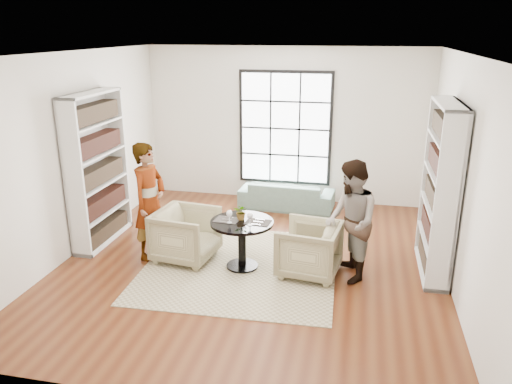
% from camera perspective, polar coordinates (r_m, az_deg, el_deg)
% --- Properties ---
extents(ground, '(6.00, 6.00, 0.00)m').
position_cam_1_polar(ground, '(7.49, -0.40, -8.01)').
color(ground, '#5B2F15').
extents(room_shell, '(6.00, 6.01, 6.00)m').
position_cam_1_polar(room_shell, '(7.53, 0.46, 2.41)').
color(room_shell, silver).
rests_on(room_shell, ground).
extents(rug, '(2.83, 2.83, 0.01)m').
position_cam_1_polar(rug, '(7.36, -1.79, -8.45)').
color(rug, tan).
rests_on(rug, ground).
extents(pedestal_table, '(0.90, 0.90, 0.72)m').
position_cam_1_polar(pedestal_table, '(7.12, -1.61, -4.83)').
color(pedestal_table, black).
rests_on(pedestal_table, ground).
extents(sofa, '(1.82, 0.79, 0.52)m').
position_cam_1_polar(sofa, '(9.60, 3.53, -0.33)').
color(sofa, slate).
rests_on(sofa, ground).
extents(armchair_left, '(0.96, 0.94, 0.78)m').
position_cam_1_polar(armchair_left, '(7.50, -7.98, -4.87)').
color(armchair_left, tan).
rests_on(armchair_left, ground).
extents(armchair_right, '(0.93, 0.91, 0.75)m').
position_cam_1_polar(armchair_right, '(7.04, 6.06, -6.53)').
color(armchair_right, tan).
rests_on(armchair_right, ground).
extents(person_left, '(0.55, 0.72, 1.76)m').
position_cam_1_polar(person_left, '(7.52, -12.08, -1.03)').
color(person_left, gray).
rests_on(person_left, ground).
extents(person_right, '(0.85, 0.97, 1.68)m').
position_cam_1_polar(person_right, '(6.83, 10.79, -3.34)').
color(person_right, gray).
rests_on(person_right, ground).
extents(placemat_left, '(0.36, 0.29, 0.01)m').
position_cam_1_polar(placemat_left, '(7.10, -3.34, -3.20)').
color(placemat_left, '#262421').
rests_on(placemat_left, pedestal_table).
extents(placemat_right, '(0.36, 0.29, 0.01)m').
position_cam_1_polar(placemat_right, '(7.00, 0.23, -3.47)').
color(placemat_right, '#262421').
rests_on(placemat_right, pedestal_table).
extents(cutlery_left, '(0.16, 0.23, 0.01)m').
position_cam_1_polar(cutlery_left, '(7.09, -3.34, -3.14)').
color(cutlery_left, silver).
rests_on(cutlery_left, placemat_left).
extents(cutlery_right, '(0.16, 0.23, 0.01)m').
position_cam_1_polar(cutlery_right, '(7.00, 0.23, -3.42)').
color(cutlery_right, silver).
rests_on(cutlery_right, placemat_right).
extents(wine_glass_left, '(0.09, 0.09, 0.19)m').
position_cam_1_polar(wine_glass_left, '(6.95, -3.07, -2.51)').
color(wine_glass_left, silver).
rests_on(wine_glass_left, pedestal_table).
extents(wine_glass_right, '(0.09, 0.09, 0.19)m').
position_cam_1_polar(wine_glass_right, '(6.86, -0.69, -2.76)').
color(wine_glass_right, silver).
rests_on(wine_glass_right, pedestal_table).
extents(flower_centerpiece, '(0.23, 0.21, 0.23)m').
position_cam_1_polar(flower_centerpiece, '(7.07, -1.66, -2.30)').
color(flower_centerpiece, gray).
rests_on(flower_centerpiece, pedestal_table).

